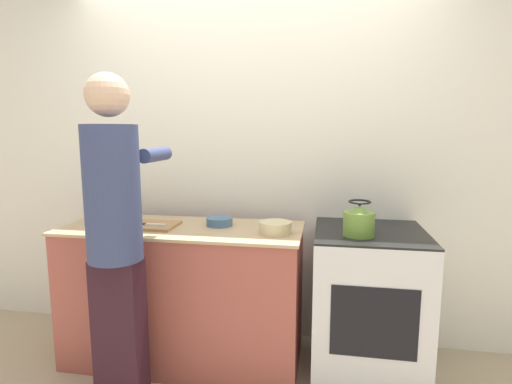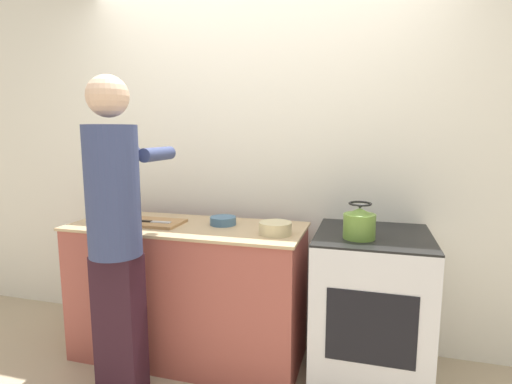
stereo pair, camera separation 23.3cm
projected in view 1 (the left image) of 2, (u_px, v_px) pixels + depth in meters
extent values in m
cube|color=silver|center=(252.00, 160.00, 2.85)|extent=(8.00, 0.05, 2.60)
cube|color=#9E4C42|center=(184.00, 295.00, 2.61)|extent=(1.50, 0.59, 0.88)
cube|color=tan|center=(182.00, 228.00, 2.54)|extent=(1.53, 0.61, 0.02)
cube|color=silver|center=(367.00, 304.00, 2.45)|extent=(0.65, 0.68, 0.90)
cube|color=black|center=(370.00, 232.00, 2.38)|extent=(0.65, 0.68, 0.01)
cube|color=black|center=(374.00, 323.00, 2.12)|extent=(0.46, 0.01, 0.40)
cube|color=black|center=(120.00, 334.00, 2.15)|extent=(0.25, 0.15, 0.84)
cylinder|color=navy|center=(113.00, 194.00, 2.04)|extent=(0.28, 0.28, 0.70)
sphere|color=#D1A889|center=(107.00, 95.00, 1.96)|extent=(0.22, 0.22, 0.22)
cylinder|color=navy|center=(116.00, 154.00, 2.29)|extent=(0.08, 0.30, 0.08)
cylinder|color=navy|center=(155.00, 155.00, 2.25)|extent=(0.08, 0.30, 0.08)
cube|color=#A87A4C|center=(149.00, 225.00, 2.54)|extent=(0.36, 0.25, 0.02)
cube|color=silver|center=(156.00, 224.00, 2.51)|extent=(0.13, 0.04, 0.01)
cube|color=black|center=(140.00, 224.00, 2.53)|extent=(0.08, 0.03, 0.01)
cylinder|color=olive|center=(359.00, 224.00, 2.26)|extent=(0.18, 0.18, 0.14)
cone|color=olive|center=(359.00, 209.00, 2.25)|extent=(0.14, 0.14, 0.03)
sphere|color=black|center=(360.00, 204.00, 2.24)|extent=(0.02, 0.02, 0.02)
torus|color=black|center=(360.00, 202.00, 2.24)|extent=(0.13, 0.13, 0.01)
cylinder|color=#C6B789|center=(275.00, 228.00, 2.36)|extent=(0.19, 0.19, 0.07)
cylinder|color=#426684|center=(219.00, 222.00, 2.57)|extent=(0.17, 0.17, 0.05)
cylinder|color=#756047|center=(108.00, 210.00, 2.71)|extent=(0.12, 0.12, 0.15)
cylinder|color=#28231E|center=(107.00, 198.00, 2.70)|extent=(0.13, 0.13, 0.01)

